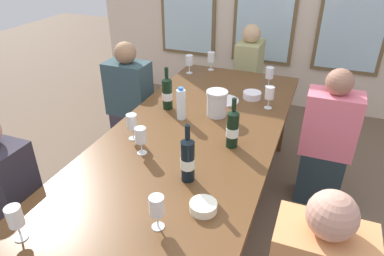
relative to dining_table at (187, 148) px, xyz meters
The scene contains 22 objects.
ground_plane 0.68m from the dining_table, ahead, with size 12.00×12.00×0.00m, color brown.
dining_table is the anchor object (origin of this frame).
white_plate_0 0.67m from the dining_table, 85.96° to the left, with size 0.23×0.23×0.01m, color white.
metal_pitcher 0.44m from the dining_table, 81.18° to the left, with size 0.16×0.16×0.19m.
wine_bottle_0 0.34m from the dining_table, ahead, with size 0.08×0.08×0.33m.
wine_bottle_1 0.53m from the dining_table, 129.14° to the left, with size 0.08×0.08×0.33m.
wine_bottle_2 0.44m from the dining_table, 67.49° to the right, with size 0.08×0.08×0.34m.
tasting_bowl_0 0.84m from the dining_table, 73.28° to the left, with size 0.15×0.15×0.05m, color white.
tasting_bowl_1 0.65m from the dining_table, 61.08° to the right, with size 0.13×0.13×0.05m, color white.
water_bottle 0.36m from the dining_table, 119.73° to the left, with size 0.06×0.06×0.24m.
wine_glass_0 0.35m from the dining_table, 131.28° to the right, with size 0.07×0.07×0.17m.
wine_glass_2 0.78m from the dining_table, 78.03° to the right, with size 0.07×0.07×0.17m.
wine_glass_3 1.15m from the dining_table, 73.78° to the left, with size 0.07×0.07×0.17m.
wine_glass_4 0.39m from the dining_table, 163.46° to the right, with size 0.07×0.07×0.17m.
wine_glass_5 0.80m from the dining_table, 59.55° to the left, with size 0.07×0.07×0.17m.
wine_glass_6 1.35m from the dining_table, 102.08° to the left, with size 0.07×0.07×0.17m.
wine_glass_7 1.10m from the dining_table, 110.08° to the right, with size 0.07×0.07×0.17m.
wine_glass_8 1.25m from the dining_table, 111.03° to the left, with size 0.07×0.07×0.17m.
seated_person_0 1.13m from the dining_table, 140.16° to the right, with size 0.38×0.24×1.11m.
seated_person_2 1.13m from the dining_table, 140.03° to the left, with size 0.38×0.24×1.11m.
seated_person_3 1.10m from the dining_table, 38.33° to the left, with size 0.38×0.24×1.11m.
seated_person_4 1.75m from the dining_table, 90.00° to the left, with size 0.24×0.38×1.11m.
Camera 1 is at (0.73, -1.77, 1.92)m, focal length 32.72 mm.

